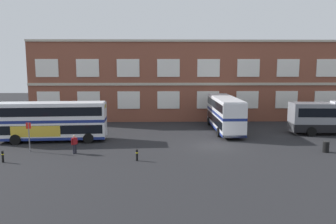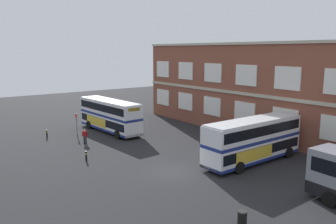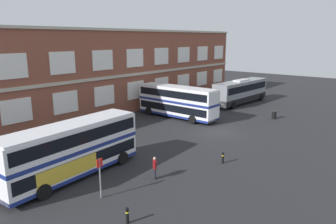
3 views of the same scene
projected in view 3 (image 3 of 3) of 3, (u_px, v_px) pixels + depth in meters
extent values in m
plane|color=#232326|center=(203.00, 129.00, 35.46)|extent=(120.00, 120.00, 0.00)
cube|color=brown|center=(116.00, 71.00, 45.04)|extent=(49.35, 8.00, 10.97)
cube|color=#B2A893|center=(135.00, 74.00, 42.56)|extent=(49.35, 0.16, 0.36)
cube|color=#B2A893|center=(134.00, 30.00, 41.22)|extent=(49.35, 0.28, 0.30)
cube|color=silver|center=(17.00, 111.00, 30.74)|extent=(3.07, 0.12, 2.41)
cube|color=silver|center=(66.00, 102.00, 34.85)|extent=(3.07, 0.12, 2.41)
cube|color=silver|center=(104.00, 96.00, 38.96)|extent=(3.07, 0.12, 2.41)
cube|color=silver|center=(136.00, 90.00, 43.07)|extent=(3.07, 0.12, 2.41)
cube|color=silver|center=(162.00, 86.00, 47.18)|extent=(3.07, 0.12, 2.41)
cube|color=silver|center=(183.00, 82.00, 51.30)|extent=(3.07, 0.12, 2.41)
cube|color=silver|center=(202.00, 79.00, 55.41)|extent=(3.07, 0.12, 2.41)
cube|color=silver|center=(218.00, 76.00, 59.52)|extent=(3.07, 0.12, 2.41)
cube|color=silver|center=(11.00, 66.00, 29.73)|extent=(3.07, 0.12, 2.41)
cube|color=silver|center=(63.00, 63.00, 33.84)|extent=(3.07, 0.12, 2.41)
cube|color=silver|center=(103.00, 60.00, 37.95)|extent=(3.07, 0.12, 2.41)
cube|color=silver|center=(135.00, 58.00, 42.06)|extent=(3.07, 0.12, 2.41)
cube|color=silver|center=(161.00, 56.00, 46.17)|extent=(3.07, 0.12, 2.41)
cube|color=silver|center=(184.00, 55.00, 50.28)|extent=(3.07, 0.12, 2.41)
cube|color=silver|center=(202.00, 53.00, 54.39)|extent=(3.07, 0.12, 2.41)
cube|color=silver|center=(219.00, 52.00, 58.50)|extent=(3.07, 0.12, 2.41)
cube|color=silver|center=(73.00, 161.00, 23.04)|extent=(11.14, 3.22, 1.75)
cube|color=black|center=(73.00, 158.00, 23.00)|extent=(10.70, 3.23, 0.90)
cube|color=navy|center=(72.00, 148.00, 22.81)|extent=(11.14, 3.22, 0.30)
cube|color=silver|center=(71.00, 136.00, 22.59)|extent=(11.14, 3.22, 1.55)
cube|color=black|center=(71.00, 135.00, 22.58)|extent=(10.70, 3.23, 0.90)
cube|color=navy|center=(74.00, 170.00, 23.21)|extent=(11.14, 3.24, 0.28)
cube|color=silver|center=(70.00, 125.00, 22.40)|extent=(10.91, 3.11, 0.12)
cube|color=gold|center=(69.00, 170.00, 21.25)|extent=(4.83, 0.33, 1.10)
cube|color=yellow|center=(124.00, 115.00, 26.80)|extent=(0.16, 1.66, 0.40)
cylinder|color=black|center=(122.00, 158.00, 25.50)|extent=(1.06, 0.38, 1.04)
cylinder|color=black|center=(101.00, 151.00, 26.96)|extent=(1.06, 0.38, 1.04)
cylinder|color=black|center=(44.00, 192.00, 19.88)|extent=(1.06, 0.38, 1.04)
cylinder|color=black|center=(22.00, 181.00, 21.34)|extent=(1.06, 0.38, 1.04)
cube|color=silver|center=(177.00, 108.00, 40.34)|extent=(2.61, 11.01, 1.75)
cube|color=black|center=(177.00, 107.00, 40.29)|extent=(2.64, 10.57, 0.90)
cube|color=navy|center=(177.00, 101.00, 40.10)|extent=(2.61, 11.01, 0.30)
cube|color=silver|center=(177.00, 93.00, 39.89)|extent=(2.61, 11.01, 1.55)
cube|color=black|center=(177.00, 93.00, 39.87)|extent=(2.64, 10.57, 0.90)
cube|color=navy|center=(177.00, 114.00, 40.51)|extent=(2.63, 11.01, 0.28)
cube|color=silver|center=(177.00, 87.00, 39.70)|extent=(2.50, 10.79, 0.12)
cube|color=gold|center=(191.00, 107.00, 40.48)|extent=(0.05, 4.84, 1.10)
cube|color=yellow|center=(146.00, 86.00, 43.16)|extent=(1.66, 0.07, 0.40)
cylinder|color=black|center=(161.00, 108.00, 43.84)|extent=(0.33, 1.04, 1.04)
cylinder|color=black|center=(149.00, 111.00, 41.92)|extent=(0.33, 1.04, 1.04)
cylinder|color=black|center=(204.00, 116.00, 39.43)|extent=(0.33, 1.04, 1.04)
cylinder|color=black|center=(192.00, 120.00, 37.51)|extent=(0.33, 1.04, 1.04)
cube|color=gray|center=(241.00, 91.00, 48.73)|extent=(12.13, 3.26, 3.20)
cube|color=black|center=(241.00, 87.00, 48.58)|extent=(11.41, 3.25, 1.00)
cube|color=black|center=(240.00, 98.00, 49.00)|extent=(12.13, 3.28, 0.90)
cube|color=silver|center=(241.00, 80.00, 48.34)|extent=(2.95, 1.44, 0.20)
cylinder|color=black|center=(261.00, 97.00, 51.47)|extent=(1.06, 0.38, 1.04)
cylinder|color=black|center=(247.00, 96.00, 53.16)|extent=(1.06, 0.38, 1.04)
cylinder|color=black|center=(233.00, 106.00, 45.32)|extent=(1.06, 0.38, 1.04)
cylinder|color=black|center=(219.00, 103.00, 47.02)|extent=(1.06, 0.38, 1.04)
cylinder|color=black|center=(155.00, 174.00, 22.72)|extent=(0.23, 0.23, 0.85)
cylinder|color=black|center=(155.00, 173.00, 22.91)|extent=(0.23, 0.23, 0.85)
cube|color=maroon|center=(155.00, 164.00, 22.65)|extent=(0.45, 0.46, 0.60)
cylinder|color=maroon|center=(155.00, 166.00, 22.40)|extent=(0.16, 0.16, 0.57)
cylinder|color=maroon|center=(154.00, 163.00, 22.90)|extent=(0.16, 0.16, 0.57)
sphere|color=tan|center=(155.00, 159.00, 22.54)|extent=(0.22, 0.22, 0.22)
cylinder|color=slate|center=(100.00, 179.00, 19.86)|extent=(0.10, 0.10, 2.70)
cube|color=red|center=(100.00, 163.00, 19.60)|extent=(0.44, 0.04, 0.56)
cylinder|color=black|center=(274.00, 115.00, 39.87)|extent=(0.56, 0.56, 0.95)
cylinder|color=black|center=(274.00, 111.00, 39.75)|extent=(0.60, 0.60, 0.08)
cylinder|color=black|center=(127.00, 216.00, 17.31)|extent=(0.18, 0.18, 0.95)
cylinder|color=yellow|center=(127.00, 212.00, 17.26)|extent=(0.19, 0.19, 0.08)
cylinder|color=black|center=(223.00, 158.00, 25.64)|extent=(0.18, 0.18, 0.95)
cylinder|color=yellow|center=(223.00, 155.00, 25.60)|extent=(0.19, 0.19, 0.08)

